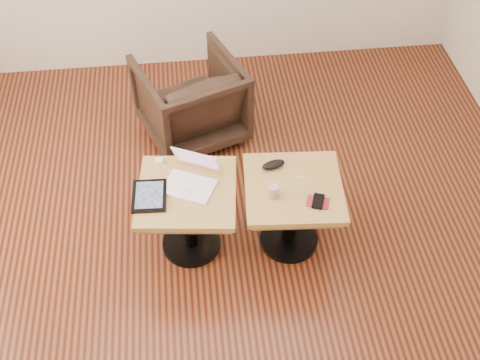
{
  "coord_description": "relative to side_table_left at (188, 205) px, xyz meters",
  "views": [
    {
      "loc": [
        -0.13,
        -2.23,
        3.16
      ],
      "look_at": [
        0.15,
        0.19,
        0.58
      ],
      "focal_mm": 45.0,
      "sensor_mm": 36.0,
      "label": 1
    }
  ],
  "objects": [
    {
      "name": "earbuds_tangle",
      "position": [
        0.68,
        0.02,
        0.14
      ],
      "size": [
        0.07,
        0.05,
        0.01
      ],
      "color": "white",
      "rests_on": "side_table_right"
    },
    {
      "name": "side_table_right",
      "position": [
        0.64,
        -0.04,
        0.0
      ],
      "size": [
        0.62,
        0.62,
        0.53
      ],
      "rotation": [
        0.0,
        0.0,
        -0.07
      ],
      "color": "black",
      "rests_on": "ground"
    },
    {
      "name": "armchair",
      "position": [
        0.07,
        1.1,
        -0.07
      ],
      "size": [
        0.9,
        0.91,
        0.65
      ],
      "primitive_type": "imported",
      "rotation": [
        0.0,
        0.0,
        3.5
      ],
      "color": "#312016",
      "rests_on": "ground"
    },
    {
      "name": "glasses_case",
      "position": [
        0.54,
        0.13,
        0.16
      ],
      "size": [
        0.16,
        0.1,
        0.05
      ],
      "primitive_type": "ellipsoid",
      "rotation": [
        0.0,
        0.0,
        0.28
      ],
      "color": "black",
      "rests_on": "side_table_right"
    },
    {
      "name": "side_table_left",
      "position": [
        0.0,
        0.0,
        0.0
      ],
      "size": [
        0.65,
        0.65,
        0.53
      ],
      "rotation": [
        0.0,
        0.0,
        -0.12
      ],
      "color": "black",
      "rests_on": "ground"
    },
    {
      "name": "phone_on_sleeve",
      "position": [
        0.76,
        -0.18,
        0.14
      ],
      "size": [
        0.16,
        0.13,
        0.02
      ],
      "rotation": [
        0.0,
        0.0,
        -0.34
      ],
      "color": "maroon",
      "rests_on": "side_table_right"
    },
    {
      "name": "charging_adapter",
      "position": [
        -0.15,
        0.25,
        0.15
      ],
      "size": [
        0.05,
        0.05,
        0.03
      ],
      "primitive_type": "cube",
      "rotation": [
        0.0,
        0.0,
        0.04
      ],
      "color": "white",
      "rests_on": "side_table_left"
    },
    {
      "name": "tablet",
      "position": [
        -0.22,
        -0.03,
        0.14
      ],
      "size": [
        0.21,
        0.26,
        0.02
      ],
      "rotation": [
        0.0,
        0.0,
        -0.05
      ],
      "color": "black",
      "rests_on": "side_table_left"
    },
    {
      "name": "striped_cup",
      "position": [
        0.5,
        -0.1,
        0.17
      ],
      "size": [
        0.07,
        0.07,
        0.08
      ],
      "primitive_type": "cylinder",
      "rotation": [
        0.0,
        0.0,
        0.11
      ],
      "color": "#BA3C5A",
      "rests_on": "side_table_right"
    },
    {
      "name": "laptop",
      "position": [
        0.04,
        0.06,
        0.17
      ],
      "size": [
        0.39,
        0.39,
        0.2
      ],
      "rotation": [
        0.0,
        0.0,
        -0.45
      ],
      "color": "white",
      "rests_on": "side_table_left"
    },
    {
      "name": "room_shell",
      "position": [
        0.17,
        -0.19,
        0.95
      ],
      "size": [
        4.52,
        4.52,
        2.71
      ],
      "color": "#3A1309",
      "rests_on": "ground"
    }
  ]
}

